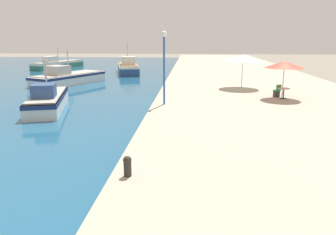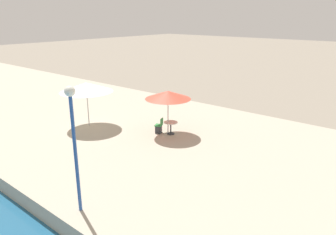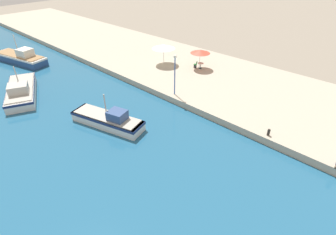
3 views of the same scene
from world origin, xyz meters
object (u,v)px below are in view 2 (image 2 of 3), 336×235
(cafe_umbrella_pink, at_px, (168,95))
(cafe_table, at_px, (171,125))
(lamppost, at_px, (73,129))
(cafe_chair_left, at_px, (159,128))
(cafe_umbrella_white, at_px, (86,87))

(cafe_umbrella_pink, distance_m, cafe_table, 1.83)
(lamppost, bearing_deg, cafe_table, 17.01)
(cafe_umbrella_pink, xyz_separation_m, cafe_chair_left, (-0.24, 0.50, -2.03))
(cafe_table, xyz_separation_m, cafe_chair_left, (-0.30, 0.66, -0.21))
(cafe_chair_left, distance_m, lamppost, 8.90)
(cafe_chair_left, bearing_deg, cafe_table, -90.00)
(cafe_umbrella_pink, bearing_deg, cafe_table, -70.46)
(cafe_umbrella_white, distance_m, cafe_table, 5.70)
(cafe_chair_left, bearing_deg, cafe_umbrella_pink, -88.50)
(cafe_umbrella_white, relative_size, cafe_table, 4.07)
(cafe_umbrella_pink, bearing_deg, cafe_chair_left, 115.88)
(cafe_umbrella_white, relative_size, cafe_chair_left, 3.58)
(cafe_umbrella_pink, distance_m, cafe_chair_left, 2.10)
(cafe_umbrella_white, relative_size, lamppost, 0.71)
(cafe_table, distance_m, lamppost, 8.89)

